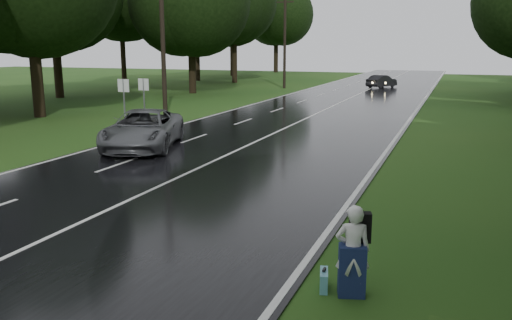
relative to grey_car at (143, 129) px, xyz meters
The scene contains 14 objects.
ground 11.85m from the grey_car, 70.66° to the right, with size 160.00×160.00×0.00m, color #274C16.
road 9.71m from the grey_car, 66.13° to the left, with size 12.00×140.00×0.04m, color black.
lane_center 9.71m from the grey_car, 66.13° to the left, with size 0.12×140.00×0.01m, color silver.
grey_car is the anchor object (origin of this frame).
far_car 37.50m from the grey_car, 82.73° to the left, with size 1.37×3.92×1.29m, color black.
hitchhiker 14.91m from the grey_car, 43.35° to the right, with size 0.69×0.66×1.65m.
suitcase 14.53m from the grey_car, 44.61° to the right, with size 0.14×0.49×0.35m, color #5497A5.
utility_pole_mid 10.62m from the grey_car, 115.68° to the left, with size 1.80×0.28×9.45m, color black, non-canonical shape.
utility_pole_far 33.61m from the grey_car, 97.84° to the left, with size 1.80×0.28×9.51m, color black, non-canonical shape.
road_sign_a 4.83m from the grey_car, 133.70° to the left, with size 0.64×0.10×2.66m, color white, non-canonical shape.
road_sign_b 6.24m from the grey_car, 122.11° to the left, with size 0.62×0.10×2.59m, color white, non-canonical shape.
tree_left_d 13.36m from the grey_car, 150.76° to the left, with size 9.07×9.07×14.17m, color black, non-canonical shape.
tree_left_e 26.99m from the grey_car, 113.36° to the left, with size 8.60×8.60×13.44m, color black, non-canonical shape.
tree_left_f 41.19m from the grey_car, 107.94° to the left, with size 10.56×10.56×16.51m, color black, non-canonical shape.
Camera 1 is at (8.43, -7.65, 4.28)m, focal length 37.00 mm.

